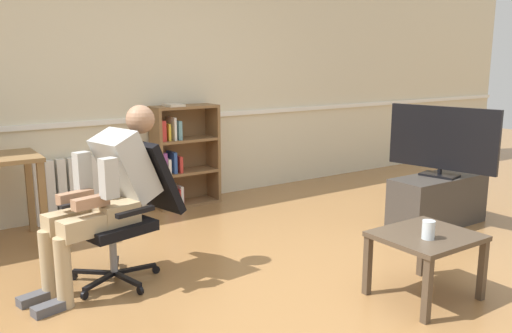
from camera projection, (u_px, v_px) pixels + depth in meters
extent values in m
plane|color=olive|center=(309.00, 293.00, 3.49)|extent=(18.00, 18.00, 0.00)
cube|color=beige|center=(145.00, 77.00, 5.36)|extent=(12.00, 0.10, 2.70)
cube|color=white|center=(149.00, 119.00, 5.40)|extent=(12.00, 0.03, 0.05)
cube|color=olive|center=(43.00, 205.00, 4.27)|extent=(0.06, 0.06, 0.72)
cube|color=olive|center=(30.00, 192.00, 4.68)|extent=(0.06, 0.06, 0.72)
cube|color=brown|center=(156.00, 159.00, 5.34)|extent=(0.03, 0.28, 1.06)
cube|color=brown|center=(213.00, 153.00, 5.70)|extent=(0.03, 0.28, 1.06)
cube|color=brown|center=(180.00, 154.00, 5.63)|extent=(0.66, 0.02, 1.06)
cube|color=brown|center=(187.00, 203.00, 5.62)|extent=(0.63, 0.28, 0.03)
cube|color=brown|center=(186.00, 172.00, 5.56)|extent=(0.63, 0.28, 0.03)
cube|color=brown|center=(185.00, 140.00, 5.49)|extent=(0.63, 0.28, 0.03)
cube|color=brown|center=(184.00, 107.00, 5.42)|extent=(0.63, 0.28, 0.03)
cube|color=white|center=(163.00, 197.00, 5.44)|extent=(0.03, 0.19, 0.20)
cube|color=#89428E|center=(162.00, 163.00, 5.36)|extent=(0.05, 0.19, 0.22)
cube|color=red|center=(160.00, 131.00, 5.30)|extent=(0.05, 0.19, 0.21)
cube|color=red|center=(167.00, 194.00, 5.49)|extent=(0.04, 0.19, 0.23)
cube|color=white|center=(166.00, 166.00, 5.40)|extent=(0.03, 0.19, 0.16)
cube|color=gold|center=(166.00, 132.00, 5.35)|extent=(0.03, 0.19, 0.17)
cube|color=#89428E|center=(172.00, 197.00, 5.49)|extent=(0.03, 0.19, 0.16)
cube|color=#2D519E|center=(172.00, 162.00, 5.44)|extent=(0.03, 0.19, 0.22)
cube|color=white|center=(172.00, 128.00, 5.36)|extent=(0.02, 0.19, 0.23)
cube|color=red|center=(178.00, 195.00, 5.56)|extent=(0.05, 0.19, 0.16)
cube|color=red|center=(178.00, 164.00, 5.47)|extent=(0.03, 0.19, 0.17)
cube|color=#6699A3|center=(177.00, 130.00, 5.40)|extent=(0.04, 0.19, 0.19)
cube|color=white|center=(179.00, 194.00, 5.56)|extent=(0.03, 0.19, 0.19)
cube|color=beige|center=(174.00, 105.00, 5.31)|extent=(0.16, 0.22, 0.02)
cube|color=white|center=(39.00, 194.00, 4.86)|extent=(0.08, 0.08, 0.61)
cube|color=white|center=(51.00, 192.00, 4.92)|extent=(0.08, 0.08, 0.61)
cube|color=white|center=(62.00, 191.00, 4.98)|extent=(0.08, 0.08, 0.61)
cube|color=white|center=(73.00, 189.00, 5.03)|extent=(0.08, 0.08, 0.61)
cube|color=white|center=(84.00, 188.00, 5.09)|extent=(0.08, 0.08, 0.61)
cube|color=white|center=(95.00, 186.00, 5.15)|extent=(0.08, 0.08, 0.61)
cube|color=white|center=(106.00, 185.00, 5.21)|extent=(0.08, 0.08, 0.61)
cube|color=white|center=(116.00, 183.00, 5.27)|extent=(0.08, 0.08, 0.61)
cube|color=black|center=(127.00, 279.00, 3.56)|extent=(0.11, 0.30, 0.02)
cylinder|color=black|center=(140.00, 291.00, 3.47)|extent=(0.03, 0.06, 0.06)
cube|color=black|center=(135.00, 269.00, 3.73)|extent=(0.30, 0.06, 0.02)
cylinder|color=black|center=(156.00, 270.00, 3.81)|extent=(0.06, 0.03, 0.06)
cube|color=black|center=(115.00, 265.00, 3.80)|extent=(0.15, 0.29, 0.02)
cylinder|color=black|center=(117.00, 262.00, 3.95)|extent=(0.04, 0.06, 0.06)
cube|color=black|center=(94.00, 272.00, 3.67)|extent=(0.25, 0.22, 0.02)
cylinder|color=black|center=(74.00, 276.00, 3.70)|extent=(0.06, 0.05, 0.06)
cube|color=black|center=(100.00, 281.00, 3.52)|extent=(0.27, 0.19, 0.02)
cylinder|color=black|center=(84.00, 295.00, 3.40)|extent=(0.06, 0.05, 0.06)
cylinder|color=gray|center=(113.00, 251.00, 3.63)|extent=(0.05, 0.05, 0.30)
cube|color=black|center=(112.00, 226.00, 3.59)|extent=(0.55, 0.55, 0.07)
cube|color=black|center=(151.00, 176.00, 3.78)|extent=(0.38, 0.49, 0.54)
cube|color=black|center=(93.00, 198.00, 3.75)|extent=(0.28, 0.11, 0.03)
cube|color=black|center=(135.00, 212.00, 3.40)|extent=(0.28, 0.11, 0.03)
cube|color=tan|center=(111.00, 211.00, 3.57)|extent=(0.33, 0.39, 0.14)
cube|color=#B2B2AD|center=(126.00, 166.00, 3.61)|extent=(0.45, 0.42, 0.52)
sphere|color=#A87A5B|center=(140.00, 119.00, 3.64)|extent=(0.20, 0.20, 0.20)
cube|color=black|center=(72.00, 205.00, 3.34)|extent=(0.15, 0.07, 0.02)
cube|color=tan|center=(75.00, 219.00, 3.49)|extent=(0.44, 0.22, 0.13)
cylinder|color=tan|center=(48.00, 264.00, 3.39)|extent=(0.10, 0.10, 0.46)
cube|color=#4C4C51|center=(36.00, 298.00, 3.36)|extent=(0.23, 0.14, 0.06)
cube|color=tan|center=(91.00, 225.00, 3.36)|extent=(0.44, 0.22, 0.13)
cylinder|color=tan|center=(64.00, 273.00, 3.26)|extent=(0.10, 0.10, 0.46)
cube|color=#4C4C51|center=(51.00, 308.00, 3.22)|extent=(0.23, 0.14, 0.06)
cube|color=#B2B2AD|center=(82.00, 171.00, 3.55)|extent=(0.12, 0.10, 0.26)
cube|color=#A87A5B|center=(75.00, 197.00, 3.46)|extent=(0.25, 0.12, 0.07)
cube|color=#B2B2AD|center=(109.00, 178.00, 3.34)|extent=(0.12, 0.10, 0.26)
cube|color=#A87A5B|center=(91.00, 202.00, 3.34)|extent=(0.25, 0.12, 0.07)
cube|color=#3D3833|center=(438.00, 201.00, 4.88)|extent=(0.99, 0.38, 0.47)
cube|color=black|center=(439.00, 175.00, 4.83)|extent=(0.26, 0.36, 0.02)
cylinder|color=black|center=(440.00, 171.00, 4.82)|extent=(0.04, 0.04, 0.05)
cube|color=black|center=(442.00, 138.00, 4.76)|extent=(0.26, 1.00, 0.57)
cube|color=#9EBCF4|center=(443.00, 138.00, 4.77)|extent=(0.21, 0.93, 0.52)
cube|color=#4C3D2D|center=(427.00, 291.00, 3.06)|extent=(0.04, 0.04, 0.40)
cube|color=#4C3D2D|center=(482.00, 270.00, 3.37)|extent=(0.04, 0.04, 0.40)
cube|color=#4C3D2D|center=(422.00, 249.00, 3.75)|extent=(0.04, 0.04, 0.40)
cube|color=#4C3D2D|center=(368.00, 265.00, 3.45)|extent=(0.04, 0.04, 0.40)
cube|color=#4C3D2D|center=(426.00, 236.00, 3.36)|extent=(0.61, 0.53, 0.03)
cylinder|color=silver|center=(428.00, 230.00, 3.25)|extent=(0.08, 0.08, 0.12)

